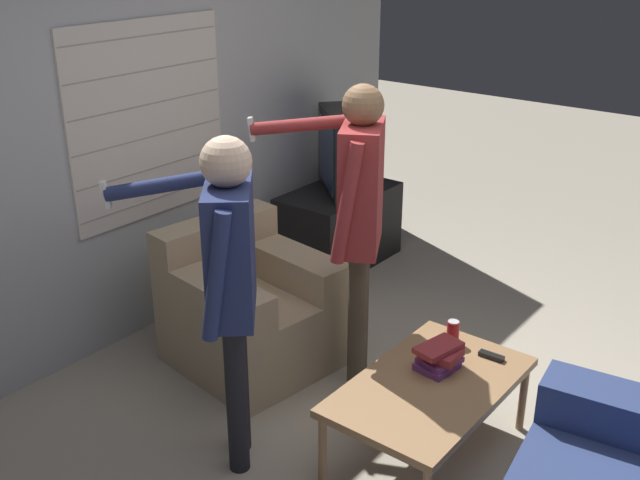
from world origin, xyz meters
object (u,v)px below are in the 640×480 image
Objects in this scene: armchair_beige at (248,309)px; tv at (339,152)px; person_left_standing at (229,266)px; soda_can at (453,332)px; person_right_standing at (358,206)px; spare_remote at (491,356)px; book_stack at (439,356)px; floor_fan at (287,275)px; coffee_table at (430,389)px.

tv reaches higher than armchair_beige.
soda_can is (0.99, -0.63, -0.57)m from person_left_standing.
armchair_beige is 0.58× the size of person_left_standing.
person_right_standing is (0.14, -0.69, 0.77)m from armchair_beige.
soda_can is at bearing -104.79° from person_right_standing.
person_right_standing is 1.02m from spare_remote.
person_left_standing is 1.30m from soda_can.
person_left_standing is at bearing 143.91° from person_right_standing.
floor_fan is (0.66, 1.56, -0.26)m from book_stack.
spare_remote is (0.38, -0.13, 0.05)m from coffee_table.
person_left_standing is (-0.59, 0.73, 0.67)m from coffee_table.
coffee_table is 1.15m from person_left_standing.
person_left_standing is 0.94× the size of person_right_standing.
person_right_standing is 0.87m from book_stack.
book_stack is 0.58× the size of floor_fan.
tv is 0.39× the size of person_left_standing.
person_left_standing is (-0.71, -0.59, 0.71)m from armchair_beige.
tv is at bearing -15.98° from person_left_standing.
armchair_beige reaches higher than coffee_table.
soda_can reaches higher than floor_fan.
spare_remote is (0.98, -0.86, -0.62)m from person_left_standing.
tv is (1.60, 1.75, 0.51)m from coffee_table.
person_right_standing is at bearing 104.65° from soda_can.
tv reaches higher than soda_can.
book_stack is at bearing 144.19° from spare_remote.
floor_fan is (0.40, 1.49, -0.26)m from soda_can.
armchair_beige is 1.29m from book_stack.
armchair_beige is 1.33m from coffee_table.
spare_remote is at bearing -103.57° from floor_fan.
tv is 2.43m from person_left_standing.
person_left_standing is at bearing -148.13° from floor_fan.
armchair_beige is 1.26m from soda_can.
coffee_table is 0.18m from book_stack.
tv is at bearing 55.03° from spare_remote.
person_right_standing reaches higher than person_left_standing.
tv reaches higher than coffee_table.
armchair_beige is 1.64m from tv.
soda_can is (0.28, -1.22, 0.15)m from armchair_beige.
coffee_table is at bearing -141.97° from person_right_standing.
person_right_standing is at bearing -8.15° from tv.
person_left_standing is at bearing 47.14° from armchair_beige.
person_right_standing is at bearing -119.13° from floor_fan.
person_left_standing reaches higher than floor_fan.
soda_can is 0.28× the size of floor_fan.
person_right_standing is 6.67× the size of book_stack.
coffee_table is at bearing -165.37° from soda_can.
floor_fan is (0.54, 0.97, -0.88)m from person_right_standing.
person_right_standing is 1.42m from floor_fan.
tv is at bearing 53.95° from soda_can.
spare_remote is at bearing -110.32° from person_right_standing.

